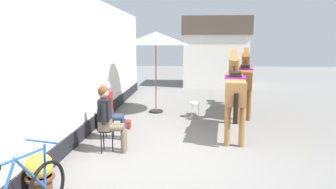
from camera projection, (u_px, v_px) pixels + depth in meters
ground_plane at (186, 119)px, 9.13m from camera, size 40.00×40.00×0.00m
pub_facade_wall at (82, 72)px, 7.57m from camera, size 0.34×14.00×3.40m
distant_cottage at (214, 51)px, 16.01m from camera, size 3.40×2.60×3.50m
seated_visitor_near at (108, 116)px, 6.31m from camera, size 0.61×0.49×1.39m
seated_visitor_far at (110, 107)px, 7.16m from camera, size 0.61×0.49×1.39m
saddled_horse_near at (234, 87)px, 7.64m from camera, size 0.69×2.99×2.06m
saddled_horse_far at (245, 77)px, 9.89m from camera, size 0.84×2.97×2.06m
flower_planter_near at (40, 173)px, 4.61m from camera, size 0.43×0.43×0.64m
flower_planter_far at (104, 116)px, 8.14m from camera, size 0.43×0.43×0.64m
cafe_parasol at (156, 39)px, 9.64m from camera, size 2.10×2.10×2.58m
spare_stool_white at (194, 104)px, 9.32m from camera, size 0.32×0.32×0.46m
satchel_bag at (128, 125)px, 8.16m from camera, size 0.14×0.29×0.20m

